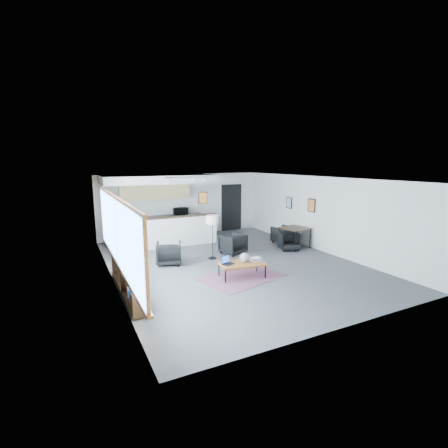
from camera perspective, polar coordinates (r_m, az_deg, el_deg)
name	(u,v)px	position (r m, az deg, el deg)	size (l,w,h in m)	color
room	(231,222)	(9.83, 1.28, 0.38)	(7.02, 9.02, 2.62)	#49494C
window	(117,234)	(7.90, -18.32, -1.62)	(0.10, 5.95, 1.66)	#8CBFFF
console	(128,281)	(8.10, -16.53, -9.55)	(0.35, 3.00, 0.80)	#342212
kitchenette	(160,207)	(12.82, -11.26, 2.99)	(4.20, 1.96, 2.60)	white
doorway	(231,207)	(14.79, 1.24, 3.04)	(1.10, 0.12, 2.15)	black
track_light	(187,178)	(11.46, -6.50, 7.99)	(1.60, 0.07, 0.15)	silver
wall_art_lower	(312,205)	(12.09, 15.13, 3.18)	(0.03, 0.38, 0.48)	black
wall_art_upper	(289,203)	(13.08, 11.37, 3.68)	(0.03, 0.34, 0.44)	black
kilim_rug	(242,277)	(8.97, 3.16, -9.25)	(2.44, 1.96, 0.01)	#60364B
coffee_table	(242,264)	(8.85, 3.18, -7.02)	(1.31, 0.83, 0.40)	brown
laptop	(227,262)	(8.73, 0.53, -6.63)	(0.36, 0.33, 0.21)	black
ceramic_pot	(245,258)	(8.84, 3.66, -5.92)	(0.27, 0.27, 0.27)	gray
book_stack	(256,259)	(9.05, 5.63, -6.16)	(0.32, 0.26, 0.09)	silver
coaster	(248,265)	(8.67, 4.24, -7.20)	(0.09, 0.09, 0.01)	#E5590C
armchair_left	(169,252)	(10.09, -9.66, -4.89)	(0.73, 0.69, 0.76)	black
armchair_right	(233,243)	(11.06, 1.54, -3.32)	(0.74, 0.69, 0.76)	black
floor_lamp	(212,221)	(10.31, -2.04, 0.52)	(0.42, 0.42, 1.43)	black
dining_table	(295,229)	(12.04, 12.35, -0.94)	(1.03, 1.03, 0.75)	#342212
dining_chair_near	(289,241)	(11.81, 11.31, -3.00)	(0.59, 0.55, 0.60)	black
dining_chair_far	(283,235)	(12.71, 10.35, -1.94)	(0.60, 0.57, 0.62)	black
microwave	(181,210)	(13.57, -7.61, 2.39)	(0.53, 0.30, 0.36)	black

